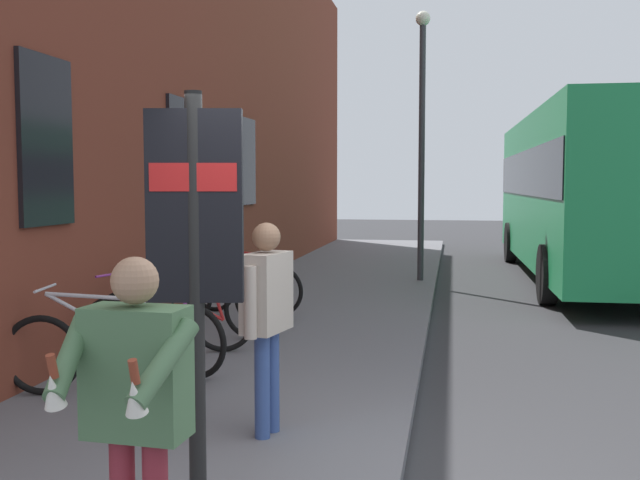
% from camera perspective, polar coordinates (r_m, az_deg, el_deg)
% --- Properties ---
extents(ground, '(60.00, 60.00, 0.00)m').
position_cam_1_polar(ground, '(10.69, 13.78, -6.52)').
color(ground, '#2D2D30').
extents(sidewalk_pavement, '(24.00, 3.50, 0.12)m').
position_cam_1_polar(sidewalk_pavement, '(12.80, 0.79, -4.33)').
color(sidewalk_pavement, slate).
rests_on(sidewalk_pavement, ground).
extents(station_facade, '(22.00, 0.65, 7.68)m').
position_cam_1_polar(station_facade, '(14.20, -6.88, 11.80)').
color(station_facade, brown).
rests_on(station_facade, ground).
extents(bicycle_beside_lamp, '(0.49, 1.76, 0.97)m').
position_cam_1_polar(bicycle_beside_lamp, '(6.92, -16.41, -8.24)').
color(bicycle_beside_lamp, black).
rests_on(bicycle_beside_lamp, sidewalk_pavement).
extents(bicycle_under_window, '(0.63, 1.72, 0.97)m').
position_cam_1_polar(bicycle_under_window, '(7.60, -12.78, -7.05)').
color(bicycle_under_window, black).
rests_on(bicycle_under_window, sidewalk_pavement).
extents(bicycle_far_end, '(0.65, 1.71, 0.97)m').
position_cam_1_polar(bicycle_far_end, '(8.40, -10.96, -5.92)').
color(bicycle_far_end, black).
rests_on(bicycle_far_end, sidewalk_pavement).
extents(bicycle_leaning_wall, '(0.48, 1.77, 0.97)m').
position_cam_1_polar(bicycle_leaning_wall, '(9.13, -8.34, -5.06)').
color(bicycle_leaning_wall, black).
rests_on(bicycle_leaning_wall, sidewalk_pavement).
extents(bicycle_nearest_sign, '(0.55, 1.74, 0.97)m').
position_cam_1_polar(bicycle_nearest_sign, '(10.06, -7.37, -4.17)').
color(bicycle_nearest_sign, black).
rests_on(bicycle_nearest_sign, sidewalk_pavement).
extents(bicycle_end_of_row, '(0.53, 1.75, 0.97)m').
position_cam_1_polar(bicycle_end_of_row, '(10.77, -5.63, -3.59)').
color(bicycle_end_of_row, black).
rests_on(bicycle_end_of_row, sidewalk_pavement).
extents(transit_info_sign, '(0.17, 0.56, 2.40)m').
position_cam_1_polar(transit_info_sign, '(4.30, -9.57, 0.56)').
color(transit_info_sign, black).
rests_on(transit_info_sign, sidewalk_pavement).
extents(city_bus, '(10.53, 2.76, 3.35)m').
position_cam_1_polar(city_bus, '(16.19, 19.78, 3.84)').
color(city_bus, '#1E8C4C').
rests_on(city_bus, ground).
extents(pedestrian_crossing_street, '(0.60, 0.32, 1.59)m').
position_cam_1_polar(pedestrian_crossing_street, '(5.54, -4.11, -5.08)').
color(pedestrian_crossing_street, '#334C8C').
rests_on(pedestrian_crossing_street, sidewalk_pavement).
extents(tourist_with_hotdogs, '(0.56, 0.61, 1.57)m').
position_cam_1_polar(tourist_with_hotdogs, '(3.40, -14.03, -11.36)').
color(tourist_with_hotdogs, maroon).
rests_on(tourist_with_hotdogs, sidewalk_pavement).
extents(street_lamp, '(0.28, 0.28, 5.12)m').
position_cam_1_polar(street_lamp, '(14.49, 7.82, 8.94)').
color(street_lamp, '#333338').
rests_on(street_lamp, sidewalk_pavement).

